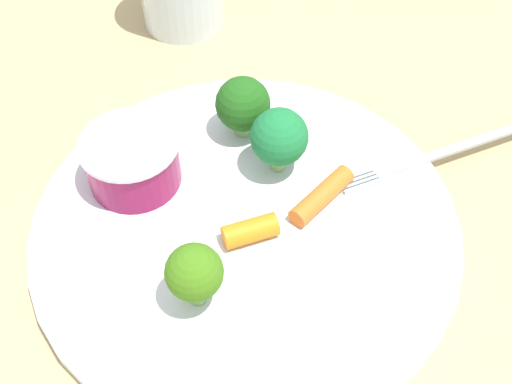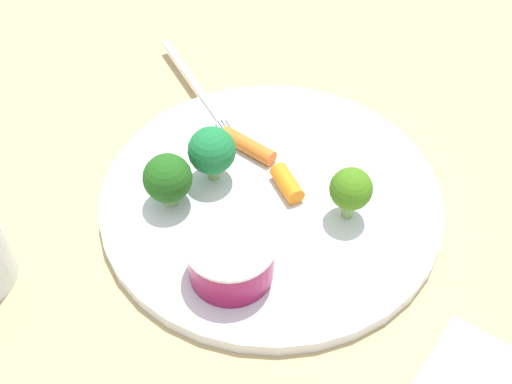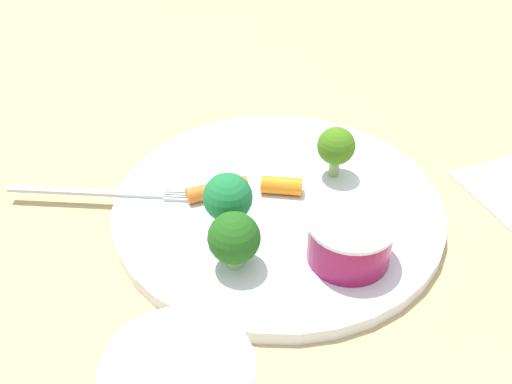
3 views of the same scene
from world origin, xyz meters
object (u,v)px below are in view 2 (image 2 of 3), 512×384
(carrot_stick_0, at_px, (287,183))
(fork, at_px, (198,89))
(broccoli_floret_1, at_px, (351,190))
(broccoli_floret_0, at_px, (210,154))
(broccoli_floret_2, at_px, (168,179))
(sauce_cup, at_px, (236,259))
(plate, at_px, (271,198))
(carrot_stick_1, at_px, (248,146))

(carrot_stick_0, distance_m, fork, 0.16)
(broccoli_floret_1, bearing_deg, broccoli_floret_0, -178.83)
(broccoli_floret_2, xyz_separation_m, carrot_stick_0, (0.08, 0.05, -0.02))
(sauce_cup, xyz_separation_m, broccoli_floret_2, (-0.08, 0.05, 0.01))
(plate, distance_m, broccoli_floret_2, 0.09)
(sauce_cup, relative_size, broccoli_floret_2, 1.40)
(sauce_cup, distance_m, carrot_stick_1, 0.13)
(carrot_stick_1, bearing_deg, carrot_stick_0, -32.95)
(broccoli_floret_1, distance_m, broccoli_floret_2, 0.14)
(carrot_stick_0, relative_size, carrot_stick_1, 0.66)
(broccoli_floret_1, height_order, broccoli_floret_2, same)
(sauce_cup, xyz_separation_m, broccoli_floret_1, (0.06, 0.08, 0.01))
(broccoli_floret_1, xyz_separation_m, carrot_stick_0, (-0.05, 0.01, -0.02))
(plate, xyz_separation_m, carrot_stick_0, (0.01, 0.01, 0.01))
(broccoli_floret_0, bearing_deg, plate, 3.55)
(sauce_cup, relative_size, broccoli_floret_0, 1.31)
(broccoli_floret_0, distance_m, carrot_stick_0, 0.07)
(sauce_cup, bearing_deg, broccoli_floret_2, 148.72)
(carrot_stick_1, bearing_deg, broccoli_floret_0, -110.55)
(carrot_stick_0, bearing_deg, broccoli_floret_1, -9.90)
(broccoli_floret_1, xyz_separation_m, fork, (-0.18, 0.10, -0.03))
(carrot_stick_0, bearing_deg, plate, -141.19)
(broccoli_floret_0, bearing_deg, fork, 120.32)
(broccoli_floret_1, distance_m, carrot_stick_1, 0.11)
(broccoli_floret_0, xyz_separation_m, broccoli_floret_2, (-0.02, -0.03, -0.00))
(sauce_cup, bearing_deg, fork, 122.20)
(plate, bearing_deg, broccoli_floret_0, -176.45)
(broccoli_floret_2, bearing_deg, broccoli_floret_0, 58.22)
(sauce_cup, bearing_deg, broccoli_floret_1, 54.11)
(plate, xyz_separation_m, broccoli_floret_2, (-0.07, -0.04, 0.03))
(carrot_stick_1, bearing_deg, broccoli_floret_2, -115.87)
(sauce_cup, height_order, carrot_stick_0, sauce_cup)
(broccoli_floret_1, distance_m, carrot_stick_0, 0.06)
(carrot_stick_0, xyz_separation_m, fork, (-0.12, 0.09, -0.01))
(broccoli_floret_1, relative_size, fork, 0.37)
(broccoli_floret_2, distance_m, carrot_stick_0, 0.10)
(broccoli_floret_0, distance_m, carrot_stick_1, 0.05)
(carrot_stick_1, bearing_deg, sauce_cup, -72.00)
(carrot_stick_0, bearing_deg, fork, 143.37)
(plate, height_order, fork, fork)
(broccoli_floret_2, distance_m, carrot_stick_1, 0.09)
(carrot_stick_1, height_order, fork, carrot_stick_1)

